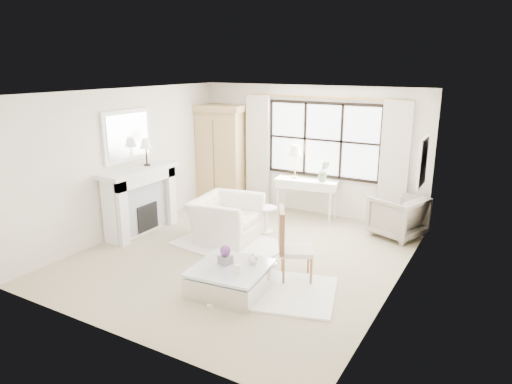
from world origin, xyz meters
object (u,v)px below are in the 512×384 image
Objects in this scene: console_table at (306,198)px; coffee_table at (231,279)px; armoire at (221,154)px; club_armchair at (227,219)px.

console_table is 1.23× the size of coffee_table.
club_armchair is (1.39, -1.92, -0.75)m from armoire.
coffee_table is (1.16, -1.65, -0.21)m from club_armchair.
console_table is 2.07m from club_armchair.
coffee_table is at bearing -90.85° from console_table.
armoire is 4.49m from coffee_table.
armoire is 1.85× the size of club_armchair.
armoire is at bearing 29.40° from club_armchair.
club_armchair reaches higher than coffee_table.
console_table is 3.62m from coffee_table.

